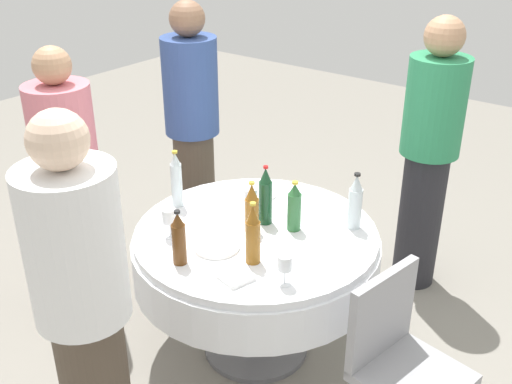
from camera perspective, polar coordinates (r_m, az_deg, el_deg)
ground_plane at (r=3.46m, az=0.00°, el=-14.26°), size 10.00×10.00×0.00m
dining_table at (r=3.11m, az=0.00°, el=-6.04°), size 1.24×1.24×0.74m
bottle_dark_green_south at (r=3.03m, az=0.89°, el=-0.44°), size 0.07×0.07×0.31m
bottle_clear_right at (r=3.22m, az=-7.41°, el=1.09°), size 0.06×0.06×0.31m
bottle_brown_front at (r=2.74m, az=-7.20°, el=-4.36°), size 0.06×0.06×0.27m
bottle_clear_mid at (r=3.03m, az=9.21°, el=-0.98°), size 0.07×0.07×0.30m
bottle_green_left at (r=2.99m, az=3.58°, el=-1.44°), size 0.07×0.07×0.26m
bottle_amber_far at (r=2.72m, az=-0.29°, el=-4.01°), size 0.07×0.07×0.30m
bottle_amber_west at (r=2.96m, az=-0.39°, el=-1.56°), size 0.07×0.07×0.27m
wine_glass_mid at (r=2.59m, az=2.71°, el=-6.76°), size 0.06×0.06×0.14m
wine_glass_left at (r=2.95m, az=-8.09°, el=-2.32°), size 0.07×0.07×0.15m
wine_glass_far at (r=3.13m, az=-0.51°, el=-0.34°), size 0.07×0.07×0.15m
plate_outer at (r=2.89m, az=-3.69°, el=-5.08°), size 0.22×0.22×0.02m
plate_east at (r=3.37m, az=0.09°, el=-0.11°), size 0.22×0.22×0.02m
knife_right at (r=3.24m, az=7.58°, el=-1.69°), size 0.17×0.08×0.00m
folded_napkin at (r=2.67m, az=-1.87°, el=-7.85°), size 0.16×0.16×0.02m
person_south at (r=2.33m, az=-15.58°, el=-11.24°), size 0.34×0.34×1.66m
person_right at (r=3.91m, az=-5.92°, el=5.77°), size 0.34×0.34×1.68m
person_front at (r=3.70m, az=15.77°, el=3.49°), size 0.34×0.34×1.66m
person_mid at (r=3.45m, az=-16.92°, el=0.63°), size 0.34×0.34×1.57m
chair_far at (r=2.70m, az=13.09°, el=-14.54°), size 0.46×0.46×0.87m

